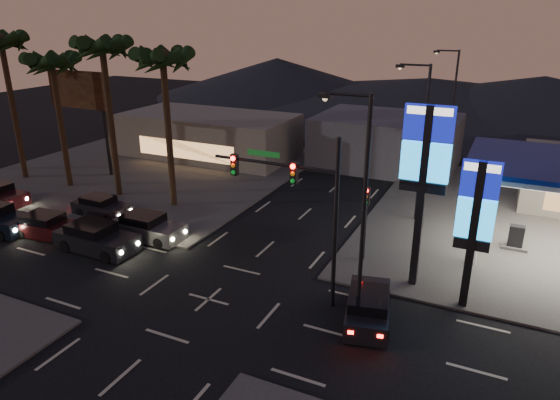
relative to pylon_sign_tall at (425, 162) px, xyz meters
The scene contains 24 objects.
ground 11.97m from the pylon_sign_tall, 147.09° to the right, with size 140.00×140.00×0.00m, color black.
corner_lot_nw 27.40m from the pylon_sign_tall, 156.80° to the left, with size 24.00×24.00×0.12m, color #47443F.
pylon_sign_tall is the anchor object (origin of this frame).
pylon_sign_short 3.20m from the pylon_sign_tall, 21.80° to the right, with size 1.60×0.35×7.00m.
traffic_signal_mast 6.02m from the pylon_sign_tall, 143.48° to the right, with size 6.10×0.39×8.00m.
pedestal_signal 4.82m from the pylon_sign_tall, 153.73° to the left, with size 0.32×0.39×4.30m.
streetlight_near 4.86m from the pylon_sign_tall, 110.76° to the right, with size 2.14×0.25×10.00m.
streetlight_mid 8.70m from the pylon_sign_tall, 101.35° to the left, with size 2.14×0.25×10.00m.
streetlight_far 22.57m from the pylon_sign_tall, 94.34° to the left, with size 2.14×0.25×10.00m.
palm_a 18.21m from the pylon_sign_tall, 167.12° to the left, with size 4.41×4.41×10.86m.
palm_b 23.13m from the pylon_sign_tall, 169.92° to the left, with size 4.41×4.41×11.46m.
palm_c 27.90m from the pylon_sign_tall, behind, with size 4.41×4.41×10.26m.
palm_d 32.96m from the pylon_sign_tall, behind, with size 4.41×4.41×11.66m.
billboard 29.95m from the pylon_sign_tall, 165.50° to the left, with size 6.00×0.30×8.50m.
building_far_west 28.25m from the pylon_sign_tall, 143.75° to the left, with size 16.00×8.00×4.00m, color #726B5B.
building_far_mid 21.91m from the pylon_sign_tall, 107.59° to the left, with size 12.00×9.00×4.40m, color #4C4C51.
hill_left 64.06m from the pylon_sign_tall, 121.58° to the left, with size 40.00×40.00×6.00m, color black.
hill_right 55.02m from the pylon_sign_tall, 83.20° to the left, with size 50.00×50.00×5.00m, color black.
hill_center 55.33m from the pylon_sign_tall, 98.86° to the left, with size 60.00×60.00×4.00m, color black.
car_lane_a_front 18.47m from the pylon_sign_tall, 167.80° to the right, with size 5.02×2.20×1.62m.
car_lane_a_mid 22.33m from the pylon_sign_tall, behind, with size 4.51×2.19×1.43m.
car_lane_b_front 16.67m from the pylon_sign_tall, behind, with size 4.67×1.99×1.51m.
car_lane_b_mid 21.57m from the pylon_sign_tall, behind, with size 4.16×1.82×1.34m.
suv_station 7.05m from the pylon_sign_tall, 106.89° to the right, with size 2.69×4.57×1.43m.
Camera 1 is at (11.83, -17.17, 12.70)m, focal length 32.00 mm.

